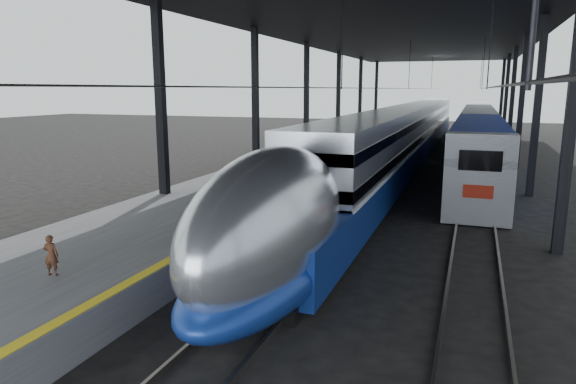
% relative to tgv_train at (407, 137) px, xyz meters
% --- Properties ---
extents(ground, '(160.00, 160.00, 0.00)m').
position_rel_tgv_train_xyz_m(ground, '(-2.00, -25.47, -1.96)').
color(ground, black).
rests_on(ground, ground).
extents(platform, '(6.00, 80.00, 1.00)m').
position_rel_tgv_train_xyz_m(platform, '(-5.50, -5.47, -1.46)').
color(platform, '#4C4C4F').
rests_on(platform, ground).
extents(yellow_strip, '(0.30, 80.00, 0.01)m').
position_rel_tgv_train_xyz_m(yellow_strip, '(-2.70, -5.47, -0.95)').
color(yellow_strip, yellow).
rests_on(yellow_strip, platform).
extents(rails, '(6.52, 80.00, 0.16)m').
position_rel_tgv_train_xyz_m(rails, '(2.50, -5.47, -1.88)').
color(rails, slate).
rests_on(rails, ground).
extents(canopy, '(18.00, 75.00, 9.47)m').
position_rel_tgv_train_xyz_m(canopy, '(-0.10, -5.47, 7.16)').
color(canopy, black).
rests_on(canopy, ground).
extents(tgv_train, '(2.92, 65.20, 4.19)m').
position_rel_tgv_train_xyz_m(tgv_train, '(0.00, 0.00, 0.00)').
color(tgv_train, '#B9BCC1').
rests_on(tgv_train, ground).
extents(second_train, '(2.71, 56.05, 3.73)m').
position_rel_tgv_train_xyz_m(second_train, '(5.00, 9.34, -0.07)').
color(second_train, navy).
rests_on(second_train, ground).
extents(child, '(0.42, 0.33, 1.02)m').
position_rel_tgv_train_xyz_m(child, '(-4.76, -30.01, -0.45)').
color(child, '#452617').
rests_on(child, platform).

